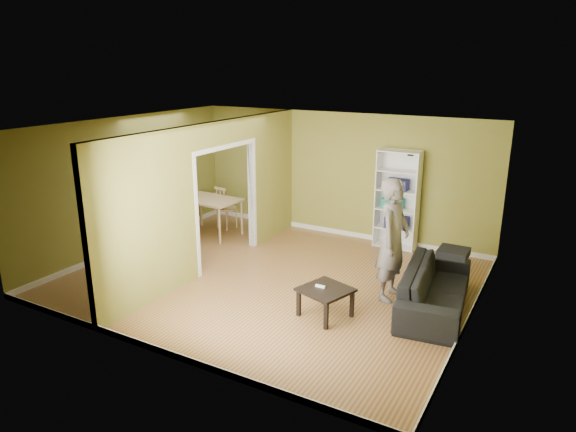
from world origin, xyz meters
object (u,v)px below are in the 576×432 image
(bookshelf, at_px, (398,199))
(chair_left, at_px, (182,208))
(chair_far, at_px, (227,207))
(dining_table, at_px, (209,202))
(chair_near, at_px, (190,222))
(coffee_table, at_px, (326,293))
(person, at_px, (394,230))
(sofa, at_px, (436,282))

(bookshelf, bearing_deg, chair_left, -165.01)
(chair_left, height_order, chair_far, chair_far)
(chair_left, distance_m, chair_far, 0.98)
(dining_table, distance_m, chair_left, 0.81)
(chair_near, bearing_deg, dining_table, 72.42)
(coffee_table, bearing_deg, chair_near, 157.99)
(person, bearing_deg, sofa, -88.92)
(dining_table, height_order, chair_far, chair_far)
(chair_near, xyz_separation_m, chair_far, (0.07, 1.19, 0.04))
(coffee_table, relative_size, chair_near, 0.75)
(coffee_table, xyz_separation_m, dining_table, (-3.78, 2.17, 0.34))
(dining_table, bearing_deg, chair_far, 85.07)
(sofa, bearing_deg, coffee_table, 121.58)
(sofa, height_order, dining_table, sofa)
(bookshelf, relative_size, chair_left, 2.06)
(person, relative_size, chair_far, 2.35)
(person, relative_size, coffee_table, 3.43)
(person, height_order, chair_left, person)
(sofa, distance_m, bookshelf, 2.76)
(person, bearing_deg, chair_far, 72.04)
(bookshelf, height_order, coffee_table, bookshelf)
(sofa, relative_size, chair_near, 2.56)
(sofa, xyz_separation_m, chair_far, (-5.05, 1.67, 0.05))
(sofa, bearing_deg, chair_far, 64.72)
(bookshelf, bearing_deg, sofa, -59.70)
(sofa, relative_size, chair_far, 2.34)
(sofa, height_order, chair_left, chair_left)
(bookshelf, distance_m, chair_near, 4.22)
(sofa, height_order, chair_near, chair_near)
(person, distance_m, coffee_table, 1.45)
(sofa, distance_m, dining_table, 5.23)
(person, distance_m, chair_near, 4.50)
(dining_table, xyz_separation_m, chair_far, (0.05, 0.55, -0.23))
(sofa, relative_size, chair_left, 2.36)
(coffee_table, relative_size, chair_left, 0.69)
(person, height_order, chair_near, person)
(bookshelf, xyz_separation_m, chair_left, (-4.50, -1.21, -0.50))
(bookshelf, height_order, dining_table, bookshelf)
(bookshelf, bearing_deg, chair_near, -153.68)
(chair_near, distance_m, chair_far, 1.19)
(chair_near, bearing_deg, chair_left, 123.35)
(sofa, relative_size, bookshelf, 1.14)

